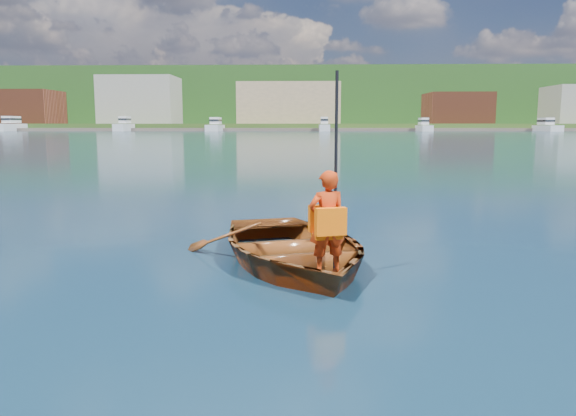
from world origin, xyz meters
TOP-DOWN VIEW (x-y plane):
  - ground at (0.00, 0.00)m, footprint 600.00×600.00m
  - rowboat at (-0.18, 0.96)m, footprint 3.37×4.02m
  - child_paddler at (0.23, 0.14)m, footprint 0.48×0.42m
  - shoreline at (0.00, 236.61)m, footprint 400.00×140.00m
  - dock at (-2.48, 148.00)m, footprint 160.04×9.81m
  - waterfront_buildings at (-7.74, 165.00)m, footprint 202.00×16.00m
  - marina_yachts at (-15.15, 143.31)m, footprint 145.34×12.69m
  - hillside_trees at (23.17, 234.45)m, footprint 262.93×76.96m

SIDE VIEW (x-z plane):
  - ground at x=0.00m, z-range 0.00..0.00m
  - rowboat at x=-0.18m, z-range -0.15..0.57m
  - dock at x=-2.48m, z-range 0.00..0.80m
  - child_paddler at x=0.23m, z-range -0.43..1.79m
  - marina_yachts at x=-15.15m, z-range -0.75..3.45m
  - waterfront_buildings at x=-7.74m, z-range 0.74..14.74m
  - shoreline at x=0.00m, z-range -0.68..21.32m
  - hillside_trees at x=23.17m, z-range 5.53..28.87m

